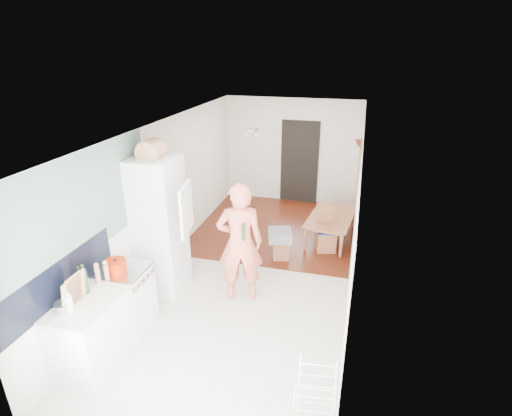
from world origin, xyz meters
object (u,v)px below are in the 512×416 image
at_px(person, 240,233).
at_px(drying_rack, 315,403).
at_px(stool, 281,249).
at_px(dining_chair, 326,230).
at_px(dining_table, 332,230).

distance_m(person, drying_rack, 2.56).
bearing_deg(stool, drying_rack, -73.09).
distance_m(person, stool, 1.66).
bearing_deg(person, stool, -122.59).
bearing_deg(dining_chair, drying_rack, -102.55).
height_order(dining_table, drying_rack, drying_rack).
distance_m(person, dining_table, 2.75).
distance_m(dining_table, dining_chair, 0.52).
distance_m(dining_chair, stool, 0.94).
bearing_deg(person, drying_rack, 106.69).
xyz_separation_m(person, dining_table, (1.19, 2.32, -0.89)).
xyz_separation_m(person, stool, (0.36, 1.34, -0.92)).
bearing_deg(dining_table, drying_rack, -170.33).
xyz_separation_m(person, dining_chair, (1.11, 1.85, -0.69)).
height_order(person, dining_table, person).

